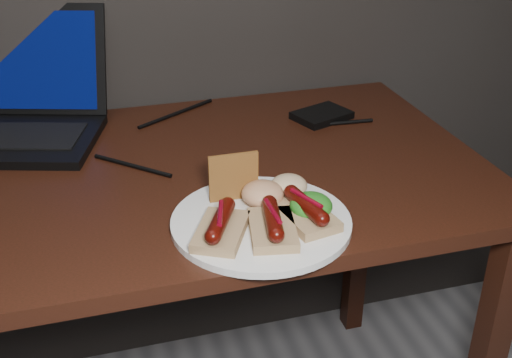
{
  "coord_description": "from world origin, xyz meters",
  "views": [
    {
      "loc": [
        -0.05,
        0.3,
        1.31
      ],
      "look_at": [
        0.21,
        1.18,
        0.82
      ],
      "focal_mm": 45.0,
      "sensor_mm": 36.0,
      "label": 1
    }
  ],
  "objects": [
    {
      "name": "crispbread",
      "position": [
        0.18,
        1.22,
        0.8
      ],
      "size": [
        0.09,
        0.01,
        0.08
      ],
      "primitive_type": "cube",
      "color": "#9F612B",
      "rests_on": "plate"
    },
    {
      "name": "desk",
      "position": [
        0.0,
        1.38,
        0.66
      ],
      "size": [
        1.4,
        0.7,
        0.75
      ],
      "color": "#37150D",
      "rests_on": "ground"
    },
    {
      "name": "laptop",
      "position": [
        -0.2,
        1.65,
        0.81
      ],
      "size": [
        0.46,
        0.42,
        0.25
      ],
      "color": "black",
      "rests_on": "desk"
    },
    {
      "name": "desk_cables",
      "position": [
        0.04,
        1.52,
        0.75
      ],
      "size": [
        0.98,
        0.37,
        0.01
      ],
      "color": "black",
      "rests_on": "desk"
    },
    {
      "name": "plate",
      "position": [
        0.21,
        1.15,
        0.76
      ],
      "size": [
        0.3,
        0.3,
        0.01
      ],
      "primitive_type": "cylinder",
      "rotation": [
        0.0,
        0.0,
        0.04
      ],
      "color": "white",
      "rests_on": "desk"
    },
    {
      "name": "salsa_mound",
      "position": [
        0.22,
        1.19,
        0.78
      ],
      "size": [
        0.07,
        0.07,
        0.04
      ],
      "primitive_type": "ellipsoid",
      "color": "#AA2A11",
      "rests_on": "plate"
    },
    {
      "name": "salad_greens",
      "position": [
        0.29,
        1.13,
        0.78
      ],
      "size": [
        0.07,
        0.07,
        0.04
      ],
      "primitive_type": "ellipsoid",
      "color": "#125D13",
      "rests_on": "plate"
    },
    {
      "name": "bread_sausage_right",
      "position": [
        0.27,
        1.12,
        0.78
      ],
      "size": [
        0.09,
        0.13,
        0.04
      ],
      "color": "tan",
      "rests_on": "plate"
    },
    {
      "name": "bread_sausage_left",
      "position": [
        0.13,
        1.12,
        0.78
      ],
      "size": [
        0.11,
        0.13,
        0.04
      ],
      "color": "tan",
      "rests_on": "plate"
    },
    {
      "name": "hard_drive",
      "position": [
        0.46,
        1.54,
        0.76
      ],
      "size": [
        0.14,
        0.12,
        0.02
      ],
      "primitive_type": "cube",
      "rotation": [
        0.0,
        0.0,
        0.36
      ],
      "color": "black",
      "rests_on": "desk"
    },
    {
      "name": "coleslaw_mound",
      "position": [
        0.27,
        1.21,
        0.78
      ],
      "size": [
        0.06,
        0.06,
        0.04
      ],
      "primitive_type": "ellipsoid",
      "color": "beige",
      "rests_on": "plate"
    },
    {
      "name": "bread_sausage_center",
      "position": [
        0.21,
        1.1,
        0.78
      ],
      "size": [
        0.09,
        0.13,
        0.04
      ],
      "color": "tan",
      "rests_on": "plate"
    }
  ]
}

